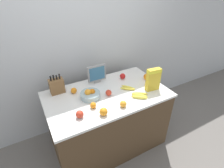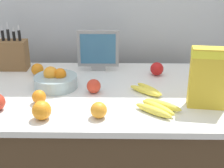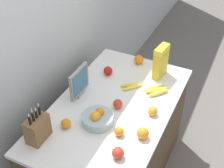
{
  "view_description": "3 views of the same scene",
  "coord_description": "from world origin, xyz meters",
  "px_view_note": "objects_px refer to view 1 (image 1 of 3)",
  "views": [
    {
      "loc": [
        -0.81,
        -1.61,
        2.15
      ],
      "look_at": [
        0.09,
        0.03,
        0.99
      ],
      "focal_mm": 28.0,
      "sensor_mm": 36.0,
      "label": 1
    },
    {
      "loc": [
        0.12,
        -1.57,
        1.58
      ],
      "look_at": [
        0.1,
        -0.02,
        0.93
      ],
      "focal_mm": 50.0,
      "sensor_mm": 36.0,
      "label": 2
    },
    {
      "loc": [
        -1.68,
        -0.8,
        2.54
      ],
      "look_at": [
        0.09,
        0.05,
        1.02
      ],
      "focal_mm": 50.0,
      "sensor_mm": 36.0,
      "label": 3
    }
  ],
  "objects_px": {
    "knife_block": "(57,86)",
    "orange_mid_left": "(104,112)",
    "fruit_bowl": "(90,95)",
    "apple_by_knife_block": "(108,93)",
    "apple_near_bananas": "(123,76)",
    "orange_mid_right": "(147,77)",
    "apple_front": "(80,114)",
    "cereal_box": "(153,79)",
    "banana_bunch_right": "(128,88)",
    "orange_front_left": "(74,91)",
    "orange_by_cereal": "(123,104)",
    "orange_back_center": "(93,105)",
    "banana_bunch_left": "(140,95)",
    "small_monitor": "(97,74)"
  },
  "relations": [
    {
      "from": "fruit_bowl",
      "to": "orange_mid_left",
      "type": "xyz_separation_m",
      "value": [
        0.0,
        -0.36,
        0.0
      ]
    },
    {
      "from": "apple_near_bananas",
      "to": "apple_front",
      "type": "bearing_deg",
      "value": -149.75
    },
    {
      "from": "apple_near_bananas",
      "to": "apple_front",
      "type": "relative_size",
      "value": 0.97
    },
    {
      "from": "small_monitor",
      "to": "knife_block",
      "type": "bearing_deg",
      "value": 177.94
    },
    {
      "from": "apple_near_bananas",
      "to": "orange_back_center",
      "type": "distance_m",
      "value": 0.75
    },
    {
      "from": "apple_near_bananas",
      "to": "banana_bunch_left",
      "type": "bearing_deg",
      "value": -95.86
    },
    {
      "from": "small_monitor",
      "to": "apple_by_knife_block",
      "type": "distance_m",
      "value": 0.36
    },
    {
      "from": "apple_near_bananas",
      "to": "orange_mid_right",
      "type": "distance_m",
      "value": 0.34
    },
    {
      "from": "apple_near_bananas",
      "to": "orange_by_cereal",
      "type": "bearing_deg",
      "value": -120.99
    },
    {
      "from": "cereal_box",
      "to": "orange_mid_left",
      "type": "height_order",
      "value": "cereal_box"
    },
    {
      "from": "apple_by_knife_block",
      "to": "apple_near_bananas",
      "type": "bearing_deg",
      "value": 35.77
    },
    {
      "from": "fruit_bowl",
      "to": "apple_front",
      "type": "bearing_deg",
      "value": -130.15
    },
    {
      "from": "orange_front_left",
      "to": "apple_near_bananas",
      "type": "bearing_deg",
      "value": 1.27
    },
    {
      "from": "banana_bunch_right",
      "to": "apple_front",
      "type": "height_order",
      "value": "apple_front"
    },
    {
      "from": "knife_block",
      "to": "small_monitor",
      "type": "relative_size",
      "value": 1.15
    },
    {
      "from": "banana_bunch_left",
      "to": "apple_by_knife_block",
      "type": "relative_size",
      "value": 3.06
    },
    {
      "from": "apple_near_bananas",
      "to": "small_monitor",
      "type": "bearing_deg",
      "value": 167.87
    },
    {
      "from": "fruit_bowl",
      "to": "knife_block",
      "type": "bearing_deg",
      "value": 136.93
    },
    {
      "from": "cereal_box",
      "to": "banana_bunch_left",
      "type": "height_order",
      "value": "cereal_box"
    },
    {
      "from": "small_monitor",
      "to": "apple_near_bananas",
      "type": "xyz_separation_m",
      "value": [
        0.36,
        -0.08,
        -0.1
      ]
    },
    {
      "from": "fruit_bowl",
      "to": "banana_bunch_left",
      "type": "relative_size",
      "value": 1.03
    },
    {
      "from": "orange_mid_right",
      "to": "small_monitor",
      "type": "bearing_deg",
      "value": 158.12
    },
    {
      "from": "cereal_box",
      "to": "orange_back_center",
      "type": "relative_size",
      "value": 4.25
    },
    {
      "from": "small_monitor",
      "to": "orange_back_center",
      "type": "relative_size",
      "value": 3.72
    },
    {
      "from": "knife_block",
      "to": "orange_back_center",
      "type": "height_order",
      "value": "knife_block"
    },
    {
      "from": "apple_front",
      "to": "orange_back_center",
      "type": "relative_size",
      "value": 1.19
    },
    {
      "from": "knife_block",
      "to": "orange_front_left",
      "type": "height_order",
      "value": "knife_block"
    },
    {
      "from": "banana_bunch_left",
      "to": "orange_mid_right",
      "type": "distance_m",
      "value": 0.45
    },
    {
      "from": "orange_by_cereal",
      "to": "orange_mid_right",
      "type": "bearing_deg",
      "value": 30.44
    },
    {
      "from": "cereal_box",
      "to": "orange_by_cereal",
      "type": "height_order",
      "value": "cereal_box"
    },
    {
      "from": "banana_bunch_left",
      "to": "apple_front",
      "type": "distance_m",
      "value": 0.77
    },
    {
      "from": "fruit_bowl",
      "to": "orange_mid_right",
      "type": "bearing_deg",
      "value": 1.24
    },
    {
      "from": "banana_bunch_right",
      "to": "orange_mid_right",
      "type": "xyz_separation_m",
      "value": [
        0.37,
        0.08,
        0.03
      ]
    },
    {
      "from": "orange_front_left",
      "to": "orange_back_center",
      "type": "distance_m",
      "value": 0.4
    },
    {
      "from": "apple_front",
      "to": "orange_back_center",
      "type": "distance_m",
      "value": 0.2
    },
    {
      "from": "knife_block",
      "to": "orange_mid_left",
      "type": "distance_m",
      "value": 0.74
    },
    {
      "from": "orange_mid_right",
      "to": "orange_front_left",
      "type": "height_order",
      "value": "orange_mid_right"
    },
    {
      "from": "apple_by_knife_block",
      "to": "orange_by_cereal",
      "type": "height_order",
      "value": "same"
    },
    {
      "from": "orange_mid_left",
      "to": "orange_mid_right",
      "type": "bearing_deg",
      "value": 23.5
    },
    {
      "from": "knife_block",
      "to": "fruit_bowl",
      "type": "relative_size",
      "value": 1.25
    },
    {
      "from": "knife_block",
      "to": "apple_front",
      "type": "xyz_separation_m",
      "value": [
        0.09,
        -0.57,
        -0.06
      ]
    },
    {
      "from": "small_monitor",
      "to": "cereal_box",
      "type": "xyz_separation_m",
      "value": [
        0.55,
        -0.5,
        0.02
      ]
    },
    {
      "from": "banana_bunch_left",
      "to": "apple_by_knife_block",
      "type": "bearing_deg",
      "value": 147.21
    },
    {
      "from": "apple_by_knife_block",
      "to": "apple_front",
      "type": "distance_m",
      "value": 0.49
    },
    {
      "from": "small_monitor",
      "to": "apple_near_bananas",
      "type": "distance_m",
      "value": 0.38
    },
    {
      "from": "banana_bunch_left",
      "to": "orange_front_left",
      "type": "distance_m",
      "value": 0.82
    },
    {
      "from": "orange_back_center",
      "to": "apple_by_knife_block",
      "type": "bearing_deg",
      "value": 27.0
    },
    {
      "from": "cereal_box",
      "to": "apple_near_bananas",
      "type": "relative_size",
      "value": 3.67
    },
    {
      "from": "cereal_box",
      "to": "apple_near_bananas",
      "type": "height_order",
      "value": "cereal_box"
    },
    {
      "from": "small_monitor",
      "to": "apple_by_knife_block",
      "type": "bearing_deg",
      "value": -91.49
    }
  ]
}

